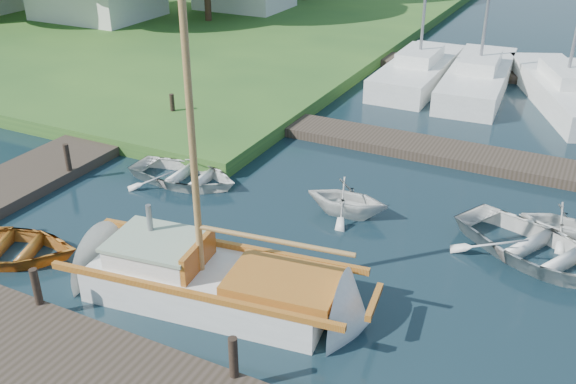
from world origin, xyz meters
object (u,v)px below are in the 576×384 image
at_px(tender_d, 564,220).
at_px(marina_boat_2, 565,89).
at_px(mooring_post_2, 233,357).
at_px(tender_c, 536,243).
at_px(mooring_post_4, 67,157).
at_px(marina_boat_1, 478,76).
at_px(mooring_post_5, 172,105).
at_px(mooring_post_1, 36,287).
at_px(marina_boat_0, 419,69).
at_px(sailboat, 219,286).
at_px(tender_b, 347,195).
at_px(tender_a, 184,172).
at_px(dinghy, 4,244).

height_order(tender_d, marina_boat_2, marina_boat_2).
height_order(mooring_post_2, tender_c, mooring_post_2).
distance_m(tender_d, marina_boat_2, 10.66).
distance_m(mooring_post_4, marina_boat_1, 16.21).
xyz_separation_m(mooring_post_5, tender_c, (12.50, -3.36, -0.29)).
bearing_deg(mooring_post_1, marina_boat_1, 76.19).
bearing_deg(marina_boat_2, mooring_post_5, 102.12).
bearing_deg(marina_boat_0, marina_boat_2, -91.21).
distance_m(sailboat, tender_b, 4.70).
bearing_deg(tender_d, mooring_post_5, 83.44).
height_order(mooring_post_5, marina_boat_0, marina_boat_0).
xyz_separation_m(mooring_post_5, tender_d, (12.94, -2.12, -0.19)).
xyz_separation_m(marina_boat_0, marina_boat_1, (2.41, 0.14, -0.01)).
distance_m(sailboat, tender_d, 8.40).
bearing_deg(sailboat, mooring_post_1, -152.04).
bearing_deg(mooring_post_5, tender_b, -23.12).
height_order(tender_c, marina_boat_1, marina_boat_1).
bearing_deg(tender_a, marina_boat_2, -36.75).
distance_m(mooring_post_2, tender_a, 8.37).
distance_m(sailboat, marina_boat_2, 17.19).
bearing_deg(mooring_post_5, mooring_post_2, -49.64).
relative_size(mooring_post_5, tender_b, 0.37).
bearing_deg(marina_boat_1, dinghy, 154.53).
height_order(mooring_post_1, marina_boat_2, marina_boat_2).
height_order(mooring_post_2, marina_boat_1, marina_boat_1).
bearing_deg(tender_a, dinghy, 163.96).
xyz_separation_m(tender_b, marina_boat_1, (0.74, 12.10, 0.01)).
bearing_deg(tender_b, mooring_post_2, -177.31).
xyz_separation_m(mooring_post_4, mooring_post_5, (0.00, 5.00, 0.00)).
distance_m(tender_b, tender_c, 4.63).
height_order(mooring_post_2, sailboat, sailboat).
height_order(mooring_post_5, tender_b, tender_b).
bearing_deg(mooring_post_2, tender_b, 95.46).
bearing_deg(mooring_post_4, tender_c, 7.47).
height_order(mooring_post_1, marina_boat_0, marina_boat_0).
relative_size(mooring_post_2, sailboat, 0.08).
height_order(tender_a, marina_boat_1, marina_boat_1).
relative_size(mooring_post_1, sailboat, 0.08).
relative_size(tender_a, marina_boat_0, 0.29).
relative_size(mooring_post_4, marina_boat_2, 0.07).
height_order(mooring_post_4, tender_a, mooring_post_4).
relative_size(tender_a, tender_c, 0.84).
relative_size(mooring_post_2, marina_boat_2, 0.07).
xyz_separation_m(mooring_post_2, marina_boat_1, (0.11, 18.74, -0.13)).
xyz_separation_m(mooring_post_5, marina_boat_1, (8.61, 8.74, -0.13)).
bearing_deg(tender_a, mooring_post_1, -171.99).
bearing_deg(mooring_post_4, tender_a, 23.61).
height_order(tender_a, tender_b, tender_b).
bearing_deg(tender_b, marina_boat_0, 5.17).
relative_size(dinghy, marina_boat_0, 0.30).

